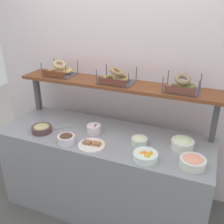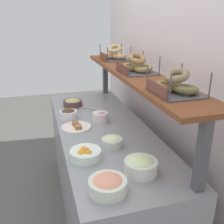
{
  "view_description": "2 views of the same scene",
  "coord_description": "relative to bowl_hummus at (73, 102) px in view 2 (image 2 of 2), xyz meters",
  "views": [
    {
      "loc": [
        0.85,
        -1.87,
        2.02
      ],
      "look_at": [
        0.05,
        0.09,
        1.06
      ],
      "focal_mm": 40.75,
      "sensor_mm": 36.0,
      "label": 1
    },
    {
      "loc": [
        1.85,
        -0.46,
        1.69
      ],
      "look_at": [
        0.11,
        0.05,
        1.01
      ],
      "focal_mm": 40.97,
      "sensor_mm": 36.0,
      "label": 2
    }
  ],
  "objects": [
    {
      "name": "bowl_lox_spread",
      "position": [
        1.38,
        -0.02,
        0.01
      ],
      "size": [
        0.2,
        0.2,
        0.09
      ],
      "color": "silver",
      "rests_on": "deli_counter"
    },
    {
      "name": "bowl_chocolate_spread",
      "position": [
        0.32,
        -0.08,
        0.01
      ],
      "size": [
        0.15,
        0.15,
        0.09
      ],
      "color": "white",
      "rests_on": "deli_counter"
    },
    {
      "name": "serving_spoon_near_plate",
      "position": [
        0.12,
        0.13,
        -0.03
      ],
      "size": [
        0.14,
        0.13,
        0.01
      ],
      "color": "#B7B7BC",
      "rests_on": "deli_counter"
    },
    {
      "name": "bagel_basket_everything",
      "position": [
        0.59,
        0.43,
        0.44
      ],
      "size": [
        0.32,
        0.26,
        0.15
      ],
      "color": "#4C4C51",
      "rests_on": "upper_shelf"
    },
    {
      "name": "bowl_scallion_spread",
      "position": [
        1.27,
        0.21,
        0.01
      ],
      "size": [
        0.19,
        0.19,
        0.1
      ],
      "color": "white",
      "rests_on": "deli_counter"
    },
    {
      "name": "bowl_beet_salad",
      "position": [
        0.47,
        0.17,
        0.01
      ],
      "size": [
        0.13,
        0.13,
        0.08
      ],
      "color": "white",
      "rests_on": "deli_counter"
    },
    {
      "name": "bowl_potato_salad",
      "position": [
        0.92,
        0.14,
        0.0
      ],
      "size": [
        0.14,
        0.14,
        0.07
      ],
      "color": "silver",
      "rests_on": "deli_counter"
    },
    {
      "name": "bowl_hummus",
      "position": [
        0.0,
        0.0,
        0.0
      ],
      "size": [
        0.19,
        0.19,
        0.07
      ],
      "color": "brown",
      "rests_on": "deli_counter"
    },
    {
      "name": "serving_plate_white",
      "position": [
        0.55,
        -0.05,
        -0.02
      ],
      "size": [
        0.23,
        0.23,
        0.04
      ],
      "color": "white",
      "rests_on": "deli_counter"
    },
    {
      "name": "ground_plane",
      "position": [
        0.57,
        0.16,
        -0.88
      ],
      "size": [
        8.0,
        8.0,
        0.0
      ],
      "primitive_type": "plane",
      "color": "#595651"
    },
    {
      "name": "bagel_basket_plain",
      "position": [
        -0.04,
        0.45,
        0.44
      ],
      "size": [
        0.29,
        0.24,
        0.16
      ],
      "color": "#4C4C51",
      "rests_on": "upper_shelf"
    },
    {
      "name": "bowl_fruit_salad",
      "position": [
        1.03,
        -0.07,
        -0.0
      ],
      "size": [
        0.2,
        0.2,
        0.08
      ],
      "color": "white",
      "rests_on": "deli_counter"
    },
    {
      "name": "deli_counter",
      "position": [
        0.57,
        0.16,
        -0.46
      ],
      "size": [
        1.97,
        0.7,
        0.85
      ],
      "primitive_type": "cube",
      "color": "gray",
      "rests_on": "ground_plane"
    },
    {
      "name": "shelf_riser_left",
      "position": [
        -0.35,
        0.43,
        0.17
      ],
      "size": [
        0.05,
        0.05,
        0.4
      ],
      "primitive_type": "cube",
      "color": "#4C4C51",
      "rests_on": "deli_counter"
    },
    {
      "name": "back_wall",
      "position": [
        0.57,
        0.71,
        0.32
      ],
      "size": [
        3.17,
        0.06,
        2.4
      ],
      "primitive_type": "cube",
      "color": "silver",
      "rests_on": "ground_plane"
    },
    {
      "name": "upper_shelf",
      "position": [
        0.57,
        0.43,
        0.38
      ],
      "size": [
        1.93,
        0.32,
        0.03
      ],
      "primitive_type": "cube",
      "color": "brown",
      "rests_on": "shelf_riser_left"
    },
    {
      "name": "shelf_riser_right",
      "position": [
        1.5,
        0.43,
        0.17
      ],
      "size": [
        0.05,
        0.05,
        0.4
      ],
      "primitive_type": "cube",
      "color": "#4C4C51",
      "rests_on": "deli_counter"
    },
    {
      "name": "bagel_basket_poppy",
      "position": [
        1.19,
        0.43,
        0.44
      ],
      "size": [
        0.3,
        0.26,
        0.14
      ],
      "color": "#4C4C51",
      "rests_on": "upper_shelf"
    }
  ]
}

